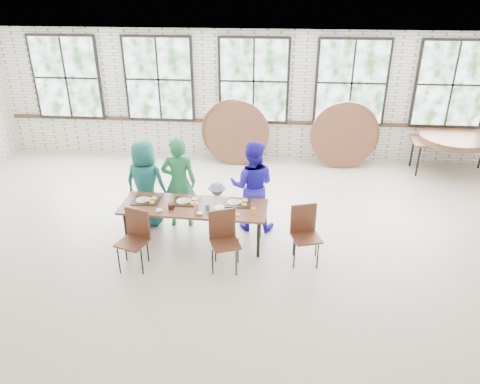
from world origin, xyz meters
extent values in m
plane|color=#B2A58D|center=(0.00, 0.00, 0.00)|extent=(12.00, 12.00, 0.00)
plane|color=white|center=(0.00, 0.00, 3.00)|extent=(12.00, 12.00, 0.00)
plane|color=silver|center=(0.00, 4.50, 1.50)|extent=(12.00, 0.00, 12.00)
cube|color=#422819|center=(0.00, 4.47, 0.90)|extent=(11.80, 0.05, 0.08)
cube|color=black|center=(-4.40, 4.44, 1.88)|extent=(1.62, 0.05, 1.97)
cube|color=white|center=(-4.40, 4.41, 1.88)|extent=(1.50, 0.01, 1.85)
cube|color=black|center=(-2.20, 4.44, 1.88)|extent=(1.62, 0.05, 1.97)
cube|color=white|center=(-2.20, 4.41, 1.88)|extent=(1.50, 0.01, 1.85)
cube|color=black|center=(0.00, 4.44, 1.88)|extent=(1.62, 0.05, 1.97)
cube|color=white|center=(0.00, 4.41, 1.88)|extent=(1.50, 0.01, 1.85)
cube|color=black|center=(2.20, 4.44, 1.88)|extent=(1.62, 0.05, 1.97)
cube|color=white|center=(2.20, 4.41, 1.88)|extent=(1.50, 0.01, 1.85)
cube|color=black|center=(4.40, 4.44, 1.88)|extent=(1.62, 0.05, 1.97)
cube|color=white|center=(4.40, 4.41, 1.88)|extent=(1.50, 0.01, 1.85)
cube|color=brown|center=(-0.77, 0.46, 0.72)|extent=(2.44, 0.92, 0.04)
cylinder|color=black|center=(-1.85, 0.16, 0.35)|extent=(0.05, 0.05, 0.70)
cylinder|color=black|center=(-1.85, 0.76, 0.35)|extent=(0.05, 0.05, 0.70)
cylinder|color=black|center=(0.31, 0.16, 0.35)|extent=(0.05, 0.05, 0.70)
cylinder|color=black|center=(0.31, 0.76, 0.35)|extent=(0.05, 0.05, 0.70)
cube|color=#532B1B|center=(-1.61, -0.28, 0.45)|extent=(0.53, 0.52, 0.03)
cube|color=#532B1B|center=(-1.55, -0.10, 0.70)|extent=(0.41, 0.17, 0.50)
cylinder|color=black|center=(-1.79, -0.45, 0.22)|extent=(0.02, 0.02, 0.44)
cylinder|color=black|center=(-1.79, -0.11, 0.22)|extent=(0.02, 0.02, 0.44)
cylinder|color=black|center=(-1.43, -0.45, 0.22)|extent=(0.02, 0.02, 0.44)
cylinder|color=black|center=(-1.43, -0.11, 0.22)|extent=(0.02, 0.02, 0.44)
cube|color=#532B1B|center=(-0.18, -0.20, 0.45)|extent=(0.53, 0.52, 0.03)
cube|color=#532B1B|center=(-0.24, -0.02, 0.70)|extent=(0.41, 0.17, 0.50)
cylinder|color=black|center=(-0.36, -0.37, 0.22)|extent=(0.02, 0.02, 0.44)
cylinder|color=black|center=(-0.36, -0.03, 0.22)|extent=(0.02, 0.02, 0.44)
cylinder|color=black|center=(0.00, -0.37, 0.22)|extent=(0.02, 0.02, 0.44)
cylinder|color=black|center=(0.00, -0.03, 0.22)|extent=(0.02, 0.02, 0.44)
cube|color=#532B1B|center=(1.07, 0.07, 0.45)|extent=(0.52, 0.50, 0.03)
cube|color=#532B1B|center=(1.02, 0.25, 0.70)|extent=(0.41, 0.15, 0.50)
cylinder|color=black|center=(0.89, -0.10, 0.22)|extent=(0.02, 0.02, 0.44)
cylinder|color=black|center=(0.89, 0.24, 0.22)|extent=(0.02, 0.02, 0.44)
cylinder|color=black|center=(1.25, -0.10, 0.22)|extent=(0.02, 0.02, 0.44)
cylinder|color=black|center=(1.25, 0.24, 0.22)|extent=(0.02, 0.02, 0.44)
imported|color=#195660|center=(-1.73, 1.11, 0.80)|extent=(0.86, 0.64, 1.59)
imported|color=#1D6D3C|center=(-1.13, 1.11, 0.84)|extent=(0.66, 0.48, 1.67)
imported|color=#13123A|center=(-0.46, 1.11, 0.44)|extent=(0.64, 0.52, 0.87)
imported|color=#261BC0|center=(0.16, 1.11, 0.82)|extent=(0.84, 0.67, 1.65)
cube|color=brown|center=(4.49, 3.90, 0.72)|extent=(1.83, 0.81, 0.04)
cylinder|color=black|center=(3.71, 3.63, 0.35)|extent=(0.04, 0.04, 0.70)
cylinder|color=black|center=(3.71, 4.18, 0.35)|extent=(0.04, 0.04, 0.70)
cube|color=black|center=(-1.59, 0.56, 0.75)|extent=(0.44, 0.33, 0.02)
cube|color=black|center=(-0.90, 0.57, 0.75)|extent=(0.44, 0.33, 0.02)
cube|color=black|center=(-0.06, 0.59, 0.75)|extent=(0.44, 0.33, 0.02)
cylinder|color=black|center=(-1.11, 0.31, 0.79)|extent=(0.09, 0.09, 0.09)
cube|color=red|center=(-0.69, 0.29, 0.80)|extent=(0.06, 0.06, 0.11)
cylinder|color=#1780AC|center=(-0.52, 0.35, 0.79)|extent=(0.07, 0.07, 0.10)
cylinder|color=orange|center=(0.22, 0.25, 0.80)|extent=(0.07, 0.07, 0.11)
cylinder|color=white|center=(-0.32, 0.26, 0.79)|extent=(0.17, 0.17, 0.10)
ellipsoid|color=white|center=(-1.29, 0.22, 0.76)|extent=(0.11, 0.11, 0.05)
ellipsoid|color=white|center=(-0.62, 0.18, 0.76)|extent=(0.11, 0.11, 0.05)
cylinder|color=brown|center=(4.49, 3.90, 0.76)|extent=(1.50, 1.50, 0.04)
cylinder|color=brown|center=(4.49, 3.90, 0.80)|extent=(1.50, 1.50, 0.04)
cylinder|color=brown|center=(4.49, 3.90, 0.85)|extent=(1.50, 1.50, 0.04)
cylinder|color=brown|center=(-0.45, 4.16, 0.73)|extent=(1.50, 0.22, 1.49)
cylinder|color=brown|center=(-0.35, 4.06, 0.74)|extent=(1.50, 0.29, 1.49)
cylinder|color=brown|center=(2.16, 4.16, 0.73)|extent=(1.50, 0.18, 1.50)
cylinder|color=brown|center=(2.08, 4.06, 0.73)|extent=(1.50, 0.32, 1.48)
camera|label=1|loc=(0.52, -6.22, 4.36)|focal=35.00mm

